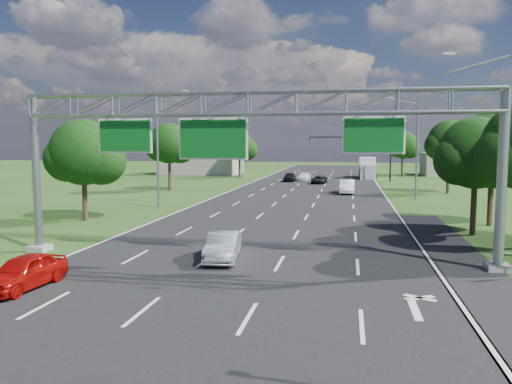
% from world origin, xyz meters
% --- Properties ---
extents(ground, '(220.00, 220.00, 0.00)m').
position_xyz_m(ground, '(0.00, 30.00, 0.00)').
color(ground, '#234414').
rests_on(ground, ground).
extents(road, '(18.00, 180.00, 0.02)m').
position_xyz_m(road, '(0.00, 30.00, 0.00)').
color(road, black).
rests_on(road, ground).
extents(road_flare, '(3.00, 30.00, 0.02)m').
position_xyz_m(road_flare, '(10.20, 14.00, 0.00)').
color(road_flare, black).
rests_on(road_flare, ground).
extents(sign_gantry, '(23.50, 1.00, 9.56)m').
position_xyz_m(sign_gantry, '(0.33, 12.00, 6.89)').
color(sign_gantry, gray).
rests_on(sign_gantry, ground).
extents(traffic_signal, '(12.21, 0.24, 7.00)m').
position_xyz_m(traffic_signal, '(7.48, 65.00, 5.17)').
color(traffic_signal, black).
rests_on(traffic_signal, ground).
extents(streetlight_l_near, '(2.97, 0.22, 10.16)m').
position_xyz_m(streetlight_l_near, '(-11.30, 30.00, 5.58)').
color(streetlight_l_near, gray).
rests_on(streetlight_l_near, ground).
extents(streetlight_l_far, '(2.97, 0.22, 10.16)m').
position_xyz_m(streetlight_l_far, '(-11.30, 65.00, 5.58)').
color(streetlight_l_far, gray).
rests_on(streetlight_l_far, ground).
extents(streetlight_r_mid, '(2.97, 0.22, 10.16)m').
position_xyz_m(streetlight_r_mid, '(11.30, 40.00, 5.58)').
color(streetlight_r_mid, gray).
rests_on(streetlight_r_mid, ground).
extents(tree_verge_la, '(5.76, 4.80, 7.40)m').
position_xyz_m(tree_verge_la, '(-13.92, 22.04, 4.76)').
color(tree_verge_la, '#2D2116').
rests_on(tree_verge_la, ground).
extents(tree_verge_lb, '(5.76, 4.80, 8.06)m').
position_xyz_m(tree_verge_lb, '(-15.92, 45.04, 5.41)').
color(tree_verge_lb, '#2D2116').
rests_on(tree_verge_lb, ground).
extents(tree_verge_lc, '(5.76, 4.80, 7.62)m').
position_xyz_m(tree_verge_lc, '(-12.92, 70.04, 4.98)').
color(tree_verge_lc, '#2D2116').
rests_on(tree_verge_lc, ground).
extents(tree_verge_rd, '(5.76, 4.80, 8.28)m').
position_xyz_m(tree_verge_rd, '(16.08, 48.04, 5.63)').
color(tree_verge_rd, '#2D2116').
rests_on(tree_verge_rd, ground).
extents(tree_verge_re, '(5.76, 4.80, 7.84)m').
position_xyz_m(tree_verge_re, '(14.08, 78.04, 5.20)').
color(tree_verge_re, '#2D2116').
rests_on(tree_verge_re, ground).
extents(building_left, '(14.00, 10.00, 5.00)m').
position_xyz_m(building_left, '(-22.00, 78.00, 2.50)').
color(building_left, gray).
rests_on(building_left, ground).
extents(building_right, '(12.00, 9.00, 4.00)m').
position_xyz_m(building_right, '(24.00, 82.00, 2.00)').
color(building_right, gray).
rests_on(building_right, ground).
extents(red_coupe, '(1.88, 4.01, 1.33)m').
position_xyz_m(red_coupe, '(-7.42, 5.72, 0.66)').
color(red_coupe, '#B10C08').
rests_on(red_coupe, ground).
extents(silver_sedan, '(1.93, 4.25, 1.35)m').
position_xyz_m(silver_sedan, '(-1.00, 11.77, 0.68)').
color(silver_sedan, '#B2B6BE').
rests_on(silver_sedan, ground).
extents(car_queue_a, '(1.80, 4.11, 1.18)m').
position_xyz_m(car_queue_a, '(-1.78, 64.35, 0.59)').
color(car_queue_a, white).
rests_on(car_queue_a, ground).
extents(car_queue_b, '(2.27, 4.22, 1.13)m').
position_xyz_m(car_queue_b, '(0.87, 59.09, 0.56)').
color(car_queue_b, black).
rests_on(car_queue_b, ground).
extents(car_queue_c, '(1.59, 3.93, 1.34)m').
position_xyz_m(car_queue_c, '(-3.70, 62.25, 0.67)').
color(car_queue_c, black).
rests_on(car_queue_c, ground).
extents(car_queue_d, '(1.66, 4.71, 1.55)m').
position_xyz_m(car_queue_d, '(4.77, 45.67, 0.77)').
color(car_queue_d, white).
rests_on(car_queue_d, ground).
extents(box_truck, '(2.89, 8.97, 3.36)m').
position_xyz_m(box_truck, '(8.00, 72.24, 1.61)').
color(box_truck, silver).
rests_on(box_truck, ground).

